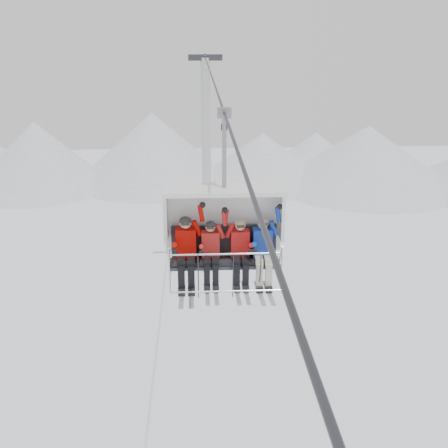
{
  "coord_description": "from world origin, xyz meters",
  "views": [
    {
      "loc": [
        -0.6,
        -12.1,
        15.04
      ],
      "look_at": [
        0.0,
        0.0,
        10.75
      ],
      "focal_mm": 45.0,
      "sensor_mm": 36.0,
      "label": 1
    }
  ],
  "objects_px": {
    "lift_tower_right": "(207,182)",
    "skier_center_right": "(240,250)",
    "skier_far_right": "(263,248)",
    "skier_far_left": "(186,249)",
    "chairlift_carrier": "(224,224)",
    "skier_center_left": "(211,251)"
  },
  "relations": [
    {
      "from": "lift_tower_right",
      "to": "skier_center_right",
      "type": "relative_size",
      "value": 7.99
    },
    {
      "from": "skier_center_right",
      "to": "skier_far_right",
      "type": "relative_size",
      "value": 0.97
    },
    {
      "from": "skier_center_right",
      "to": "skier_far_left",
      "type": "bearing_deg",
      "value": 179.53
    },
    {
      "from": "skier_far_right",
      "to": "skier_center_right",
      "type": "bearing_deg",
      "value": -179.48
    },
    {
      "from": "lift_tower_right",
      "to": "skier_far_left",
      "type": "distance_m",
      "value": 22.73
    },
    {
      "from": "lift_tower_right",
      "to": "skier_far_left",
      "type": "xyz_separation_m",
      "value": [
        -0.88,
        -22.27,
        4.49
      ]
    },
    {
      "from": "chairlift_carrier",
      "to": "skier_center_left",
      "type": "distance_m",
      "value": 0.7
    },
    {
      "from": "lift_tower_right",
      "to": "skier_center_right",
      "type": "bearing_deg",
      "value": -89.08
    },
    {
      "from": "chairlift_carrier",
      "to": "skier_far_right",
      "type": "height_order",
      "value": "chairlift_carrier"
    },
    {
      "from": "skier_center_left",
      "to": "skier_center_right",
      "type": "bearing_deg",
      "value": 0.26
    },
    {
      "from": "skier_center_left",
      "to": "skier_center_right",
      "type": "height_order",
      "value": "skier_center_right"
    },
    {
      "from": "skier_far_left",
      "to": "skier_center_right",
      "type": "relative_size",
      "value": 1.07
    },
    {
      "from": "chairlift_carrier",
      "to": "skier_center_right",
      "type": "bearing_deg",
      "value": -41.21
    },
    {
      "from": "skier_center_right",
      "to": "skier_far_right",
      "type": "bearing_deg",
      "value": 0.52
    },
    {
      "from": "skier_center_left",
      "to": "skier_far_right",
      "type": "bearing_deg",
      "value": 0.37
    },
    {
      "from": "skier_center_right",
      "to": "skier_center_left",
      "type": "bearing_deg",
      "value": -179.74
    },
    {
      "from": "skier_far_left",
      "to": "skier_center_right",
      "type": "bearing_deg",
      "value": -0.47
    },
    {
      "from": "skier_far_left",
      "to": "skier_far_right",
      "type": "height_order",
      "value": "skier_far_left"
    },
    {
      "from": "skier_center_left",
      "to": "skier_center_right",
      "type": "xyz_separation_m",
      "value": [
        0.68,
        0.0,
        0.01
      ]
    },
    {
      "from": "lift_tower_right",
      "to": "skier_far_right",
      "type": "relative_size",
      "value": 7.78
    },
    {
      "from": "lift_tower_right",
      "to": "chairlift_carrier",
      "type": "relative_size",
      "value": 3.38
    },
    {
      "from": "skier_far_left",
      "to": "skier_far_right",
      "type": "relative_size",
      "value": 1.05
    }
  ]
}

